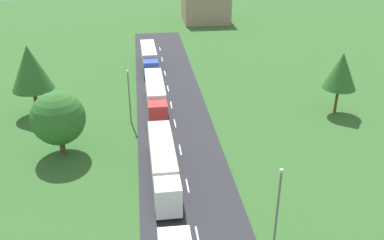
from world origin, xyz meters
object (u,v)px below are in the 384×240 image
lamppost_third (129,93)px  tree_pine (58,118)px  tree_maple (30,68)px  truck_second (163,163)px  truck_third (155,94)px  lamppost_second (278,205)px  truck_fourth (149,57)px  distant_building (205,7)px  tree_oak (341,71)px

lamppost_third → tree_pine: bearing=-137.8°
tree_maple → truck_second: bearing=-48.6°
truck_third → lamppost_second: lamppost_second is taller
tree_maple → lamppost_third: bearing=-18.2°
truck_fourth → lamppost_third: bearing=-98.7°
tree_maple → distant_building: size_ratio=0.88×
truck_second → tree_pine: (-11.35, 7.18, 2.38)m
truck_second → lamppost_second: size_ratio=1.75×
lamppost_second → distant_building: bearing=85.3°
truck_fourth → tree_pine: (-11.15, -28.36, 2.41)m
truck_second → truck_third: 18.39m
lamppost_second → distant_building: lamppost_second is taller
lamppost_second → distant_building: size_ratio=0.71×
truck_fourth → tree_oak: (25.23, -21.70, 4.02)m
truck_second → tree_oak: (25.02, 13.84, 3.99)m
tree_maple → truck_third: bearing=-0.7°
distant_building → truck_fourth: bearing=-114.1°
tree_pine → lamppost_third: bearing=42.2°
truck_second → truck_fourth: truck_fourth is taller
distant_building → truck_second: bearing=-102.3°
truck_fourth → distant_building: size_ratio=1.12×
truck_third → lamppost_third: lamppost_third is taller
truck_second → lamppost_second: lamppost_second is taller
truck_third → lamppost_second: bearing=-74.1°
truck_second → tree_oak: bearing=29.0°
truck_fourth → tree_oak: tree_oak is taller
lamppost_third → tree_pine: tree_pine is taller
tree_oak → truck_second: bearing=-151.0°
truck_third → truck_second: bearing=-90.3°
truck_third → lamppost_third: bearing=-131.3°
tree_pine → tree_oak: bearing=10.4°
tree_maple → distant_building: (31.67, 51.61, -3.12)m
truck_second → tree_pine: 13.64m
lamppost_third → tree_oak: (28.47, -0.50, 1.98)m
tree_maple → tree_pine: tree_maple is taller
lamppost_third → tree_pine: 10.67m
truck_fourth → tree_pine: bearing=-111.5°
truck_fourth → tree_oak: size_ratio=1.45×
truck_second → truck_third: (0.10, 18.39, 0.02)m
tree_oak → distant_building: 57.26m
distant_building → truck_third: bearing=-106.3°
lamppost_third → tree_maple: bearing=161.8°
lamppost_second → tree_pine: 27.06m
truck_fourth → tree_maple: bearing=-133.7°
lamppost_second → distant_building: 81.67m
tree_maple → tree_oak: bearing=-6.6°
distant_building → lamppost_second: bearing=-94.7°
lamppost_third → tree_pine: (-7.90, -7.16, 0.37)m
tree_oak → tree_pine: tree_oak is taller
tree_pine → distant_building: tree_pine is taller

